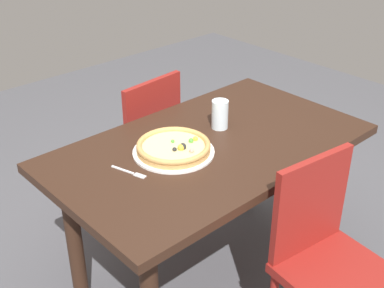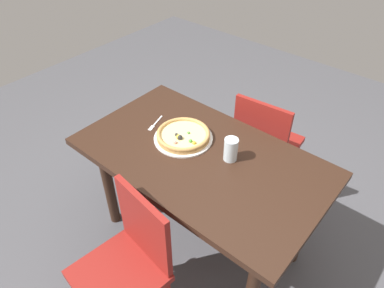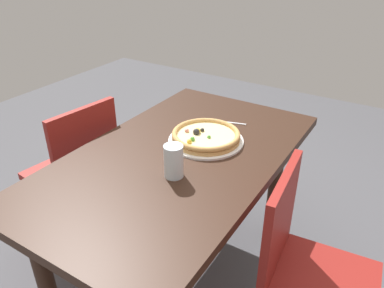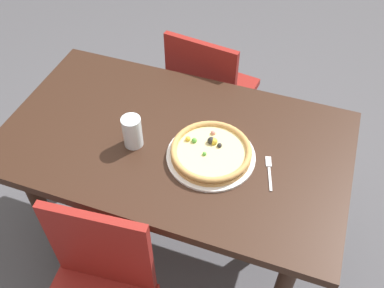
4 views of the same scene
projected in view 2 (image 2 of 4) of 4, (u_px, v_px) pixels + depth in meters
ground_plane at (199, 237)px, 2.47m from camera, size 6.00×6.00×0.00m
dining_table at (201, 169)px, 2.05m from camera, size 1.41×0.82×0.76m
chair_near at (265, 144)px, 2.49m from camera, size 0.44×0.44×0.89m
chair_far at (128, 263)px, 1.77m from camera, size 0.45×0.45×0.89m
plate at (183, 138)px, 2.09m from camera, size 0.35×0.35×0.01m
pizza at (183, 135)px, 2.07m from camera, size 0.31×0.31×0.05m
fork at (155, 124)px, 2.20m from camera, size 0.06×0.16×0.00m
drinking_glass at (231, 149)px, 1.91m from camera, size 0.08×0.08×0.13m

